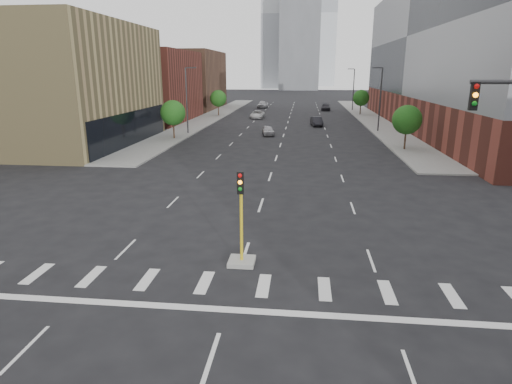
% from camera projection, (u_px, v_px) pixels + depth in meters
% --- Properties ---
extents(sidewalk_left_far, '(5.00, 92.00, 0.15)m').
position_uv_depth(sidewalk_left_far, '(213.00, 116.00, 83.46)').
color(sidewalk_left_far, gray).
rests_on(sidewalk_left_far, ground).
extents(sidewalk_right_far, '(5.00, 92.00, 0.15)m').
position_uv_depth(sidewalk_right_far, '(369.00, 118.00, 80.32)').
color(sidewalk_right_far, gray).
rests_on(sidewalk_right_far, ground).
extents(building_left_mid, '(20.00, 24.00, 14.00)m').
position_uv_depth(building_left_mid, '(47.00, 85.00, 50.37)').
color(building_left_mid, '#9E8B59').
rests_on(building_left_mid, ground).
extents(building_left_far_a, '(20.00, 22.00, 12.00)m').
position_uv_depth(building_left_far_a, '(133.00, 86.00, 75.51)').
color(building_left_far_a, brown).
rests_on(building_left_far_a, ground).
extents(building_left_far_b, '(20.00, 24.00, 13.00)m').
position_uv_depth(building_left_far_b, '(175.00, 80.00, 100.23)').
color(building_left_far_b, brown).
rests_on(building_left_far_b, ground).
extents(building_right_main, '(24.00, 70.00, 22.00)m').
position_uv_depth(building_right_main, '(490.00, 54.00, 62.43)').
color(building_right_main, brown).
rests_on(building_right_main, ground).
extents(tower_left, '(22.00, 22.00, 70.00)m').
position_uv_depth(tower_left, '(285.00, 16.00, 212.81)').
color(tower_left, '#B2B7BC').
rests_on(tower_left, ground).
extents(tower_right, '(20.00, 20.00, 80.00)m').
position_uv_depth(tower_right, '(319.00, 15.00, 247.81)').
color(tower_right, '#B2B7BC').
rests_on(tower_right, ground).
extents(tower_mid, '(18.00, 18.00, 44.00)m').
position_uv_depth(tower_mid, '(300.00, 41.00, 196.40)').
color(tower_mid, slate).
rests_on(tower_mid, ground).
extents(median_traffic_signal, '(1.20, 1.20, 4.40)m').
position_uv_depth(median_traffic_signal, '(241.00, 244.00, 19.46)').
color(median_traffic_signal, '#999993').
rests_on(median_traffic_signal, ground).
extents(streetlight_right_a, '(1.60, 0.22, 9.07)m').
position_uv_depth(streetlight_right_a, '(380.00, 97.00, 60.97)').
color(streetlight_right_a, '#2D2D30').
rests_on(streetlight_right_a, ground).
extents(streetlight_right_b, '(1.60, 0.22, 9.07)m').
position_uv_depth(streetlight_right_b, '(353.00, 88.00, 94.44)').
color(streetlight_right_b, '#2D2D30').
rests_on(streetlight_right_b, ground).
extents(streetlight_left, '(1.60, 0.22, 9.07)m').
position_uv_depth(streetlight_left, '(187.00, 98.00, 59.00)').
color(streetlight_left, '#2D2D30').
rests_on(streetlight_left, ground).
extents(tree_left_near, '(3.20, 3.20, 4.85)m').
position_uv_depth(tree_left_near, '(173.00, 113.00, 54.72)').
color(tree_left_near, '#382619').
rests_on(tree_left_near, ground).
extents(tree_left_far, '(3.20, 3.20, 4.85)m').
position_uv_depth(tree_left_far, '(218.00, 98.00, 83.41)').
color(tree_left_far, '#382619').
rests_on(tree_left_far, ground).
extents(tree_right_near, '(3.20, 3.20, 4.85)m').
position_uv_depth(tree_right_near, '(407.00, 120.00, 47.01)').
color(tree_right_near, '#382619').
rests_on(tree_right_near, ground).
extents(tree_right_far, '(3.20, 3.20, 4.85)m').
position_uv_depth(tree_right_far, '(361.00, 98.00, 85.26)').
color(tree_right_far, '#382619').
rests_on(tree_right_far, ground).
extents(car_near_left, '(2.12, 4.07, 1.32)m').
position_uv_depth(car_near_left, '(268.00, 130.00, 58.99)').
color(car_near_left, '#A3A2A7').
rests_on(car_near_left, ground).
extents(car_mid_right, '(2.09, 4.60, 1.47)m').
position_uv_depth(car_mid_right, '(317.00, 121.00, 68.80)').
color(car_mid_right, black).
rests_on(car_mid_right, ground).
extents(car_far_left, '(2.35, 5.08, 1.41)m').
position_uv_depth(car_far_left, '(257.00, 114.00, 80.22)').
color(car_far_left, silver).
rests_on(car_far_left, ground).
extents(car_deep_right, '(2.29, 5.16, 1.47)m').
position_uv_depth(car_deep_right, '(326.00, 107.00, 95.89)').
color(car_deep_right, black).
rests_on(car_deep_right, ground).
extents(car_distant, '(2.51, 5.23, 1.72)m').
position_uv_depth(car_distant, '(263.00, 104.00, 102.35)').
color(car_distant, '#A0A1A5').
rests_on(car_distant, ground).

